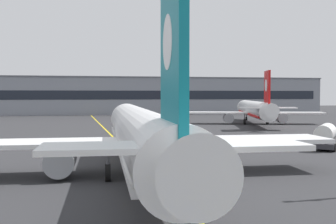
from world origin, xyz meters
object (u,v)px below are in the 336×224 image
(airliner_foreground, at_px, (140,134))
(service_truck_fuel_white, at_px, (326,136))
(safety_cone_by_nose_gear, at_px, (121,146))
(airliner_background, at_px, (255,110))

(airliner_foreground, xyz_separation_m, service_truck_fuel_white, (24.16, 12.28, -1.88))
(airliner_foreground, bearing_deg, safety_cone_by_nose_gear, 90.42)
(airliner_background, bearing_deg, service_truck_fuel_white, -101.14)
(airliner_foreground, relative_size, airliner_background, 1.09)
(airliner_background, height_order, safety_cone_by_nose_gear, airliner_background)
(airliner_background, relative_size, service_truck_fuel_white, 5.11)
(airliner_foreground, height_order, service_truck_fuel_white, airliner_foreground)
(airliner_foreground, relative_size, service_truck_fuel_white, 5.55)
(airliner_foreground, distance_m, airliner_background, 61.78)
(service_truck_fuel_white, distance_m, safety_cone_by_nose_gear, 24.83)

